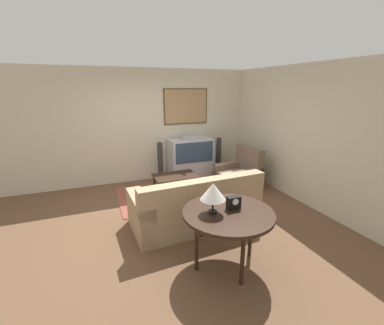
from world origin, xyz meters
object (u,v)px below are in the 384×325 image
at_px(armchair, 239,176).
at_px(console_table, 228,216).
at_px(couch, 196,206).
at_px(tv, 191,158).
at_px(speaker_tower_right, 218,158).
at_px(table_lamp, 213,192).
at_px(mantel_clock, 234,203).
at_px(speaker_tower_left, 160,164).
at_px(coffee_table, 176,178).

distance_m(armchair, console_table, 2.81).
bearing_deg(armchair, console_table, -39.50).
distance_m(couch, armchair, 1.92).
xyz_separation_m(tv, speaker_tower_right, (0.79, -0.00, -0.05)).
xyz_separation_m(console_table, speaker_tower_right, (1.57, 3.32, -0.24)).
bearing_deg(speaker_tower_right, table_lamp, -118.37).
xyz_separation_m(console_table, table_lamp, (-0.19, 0.05, 0.34)).
relative_size(table_lamp, mantel_clock, 2.22).
relative_size(speaker_tower_left, speaker_tower_right, 1.00).
bearing_deg(coffee_table, tv, 52.34).
relative_size(tv, table_lamp, 2.94).
distance_m(coffee_table, speaker_tower_left, 0.90).
distance_m(speaker_tower_left, speaker_tower_right, 1.58).
xyz_separation_m(armchair, speaker_tower_left, (-1.58, 1.03, 0.18)).
height_order(couch, table_lamp, table_lamp).
bearing_deg(couch, tv, -112.05).
distance_m(tv, couch, 2.31).
bearing_deg(table_lamp, mantel_clock, -0.15).
xyz_separation_m(tv, speaker_tower_left, (-0.79, -0.00, -0.05)).
distance_m(couch, speaker_tower_right, 2.67).
bearing_deg(couch, speaker_tower_left, -91.98).
bearing_deg(table_lamp, speaker_tower_left, 86.74).
height_order(tv, table_lamp, table_lamp).
bearing_deg(table_lamp, speaker_tower_right, 61.63).
bearing_deg(console_table, tv, 76.75).
bearing_deg(armchair, couch, -58.55).
height_order(coffee_table, speaker_tower_right, speaker_tower_right).
bearing_deg(coffee_table, console_table, -92.17).
height_order(table_lamp, speaker_tower_right, table_lamp).
bearing_deg(armchair, speaker_tower_left, -128.12).
relative_size(couch, speaker_tower_left, 2.14).
distance_m(tv, mantel_clock, 3.36).
xyz_separation_m(couch, mantel_clock, (0.07, -1.10, 0.54)).
xyz_separation_m(speaker_tower_left, speaker_tower_right, (1.58, 0.00, 0.00)).
distance_m(mantel_clock, speaker_tower_right, 3.61).
bearing_deg(speaker_tower_right, couch, -125.38).
xyz_separation_m(console_table, speaker_tower_left, (-0.01, 3.32, -0.24)).
xyz_separation_m(coffee_table, console_table, (-0.09, -2.43, 0.31)).
xyz_separation_m(mantel_clock, speaker_tower_left, (-0.10, 3.27, -0.39)).
bearing_deg(armchair, speaker_tower_right, 175.13).
xyz_separation_m(armchair, table_lamp, (-1.77, -2.24, 0.75)).
bearing_deg(speaker_tower_left, speaker_tower_right, 0.00).
height_order(mantel_clock, speaker_tower_right, speaker_tower_right).
relative_size(tv, coffee_table, 1.22).
bearing_deg(speaker_tower_left, console_table, -89.88).
distance_m(tv, armchair, 1.33).
bearing_deg(speaker_tower_left, table_lamp, -93.26).
distance_m(tv, table_lamp, 3.46).
height_order(coffee_table, table_lamp, table_lamp).
relative_size(coffee_table, console_table, 0.80).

